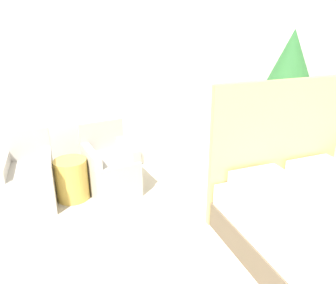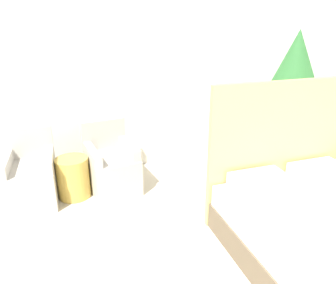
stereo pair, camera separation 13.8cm
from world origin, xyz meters
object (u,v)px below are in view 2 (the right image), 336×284
at_px(armchair_near_window_right, 112,169).
at_px(side_table, 73,178).
at_px(potted_palm, 294,77).
at_px(armchair_near_window_left, 31,180).

distance_m(armchair_near_window_right, side_table, 0.49).
xyz_separation_m(armchair_near_window_right, potted_palm, (2.57, -0.11, 1.06)).
bearing_deg(armchair_near_window_right, side_table, 177.34).
bearing_deg(side_table, armchair_near_window_right, 4.76).
height_order(armchair_near_window_left, armchair_near_window_right, same).
relative_size(armchair_near_window_left, armchair_near_window_right, 1.00).
height_order(potted_palm, side_table, potted_palm).
bearing_deg(armchair_near_window_left, side_table, -2.74).
bearing_deg(potted_palm, side_table, 178.71).
xyz_separation_m(potted_palm, side_table, (-3.07, 0.07, -1.09)).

